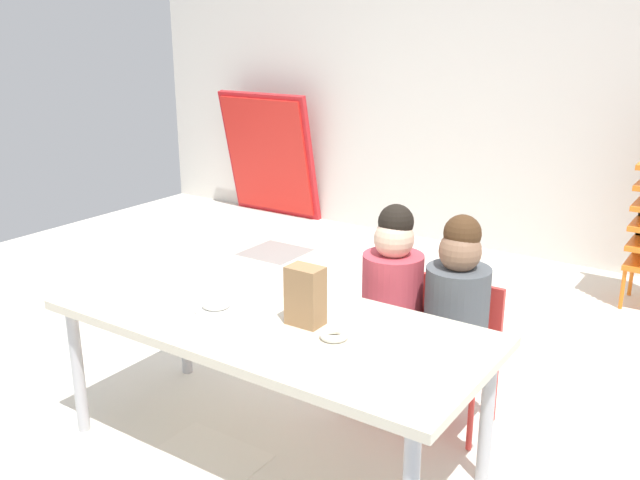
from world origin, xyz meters
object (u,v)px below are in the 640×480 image
at_px(paper_bag_brown, 305,296).
at_px(paper_plate_near_edge, 216,308).
at_px(seated_child_near_camera, 393,289).
at_px(seated_child_middle_seat, 458,304).
at_px(folded_activity_table, 269,155).
at_px(donut_powdered_on_plate, 216,303).
at_px(craft_table, 268,330).
at_px(donut_powdered_loose, 334,335).

xyz_separation_m(paper_bag_brown, paper_plate_near_edge, (-0.36, -0.08, -0.11)).
bearing_deg(seated_child_near_camera, seated_child_middle_seat, 0.00).
distance_m(folded_activity_table, donut_powdered_on_plate, 3.51).
distance_m(craft_table, donut_powdered_loose, 0.31).
relative_size(seated_child_middle_seat, paper_plate_near_edge, 5.10).
xyz_separation_m(seated_child_near_camera, donut_powdered_loose, (0.09, -0.61, 0.05)).
bearing_deg(donut_powdered_loose, donut_powdered_on_plate, -176.43).
height_order(paper_bag_brown, paper_plate_near_edge, paper_bag_brown).
bearing_deg(folded_activity_table, donut_powdered_on_plate, -55.24).
height_order(folded_activity_table, paper_plate_near_edge, folded_activity_table).
relative_size(craft_table, donut_powdered_on_plate, 14.93).
height_order(seated_child_middle_seat, paper_plate_near_edge, seated_child_middle_seat).
height_order(craft_table, paper_plate_near_edge, paper_plate_near_edge).
bearing_deg(craft_table, folded_activity_table, 128.01).
height_order(seated_child_middle_seat, folded_activity_table, folded_activity_table).
distance_m(craft_table, seated_child_middle_seat, 0.78).
height_order(donut_powdered_on_plate, donut_powdered_loose, donut_powdered_on_plate).
bearing_deg(donut_powdered_on_plate, seated_child_near_camera, 56.39).
xyz_separation_m(craft_table, donut_powdered_loose, (0.30, -0.01, 0.06)).
bearing_deg(donut_powdered_loose, craft_table, 177.39).
distance_m(folded_activity_table, paper_bag_brown, 3.67).
bearing_deg(paper_bag_brown, donut_powdered_on_plate, -167.75).
xyz_separation_m(craft_table, paper_plate_near_edge, (-0.22, -0.05, 0.05)).
height_order(seated_child_near_camera, donut_powdered_loose, seated_child_near_camera).
bearing_deg(folded_activity_table, paper_bag_brown, -49.86).
distance_m(seated_child_near_camera, seated_child_middle_seat, 0.29).
relative_size(seated_child_near_camera, paper_bag_brown, 4.17).
height_order(craft_table, donut_powdered_loose, donut_powdered_loose).
relative_size(paper_plate_near_edge, donut_powdered_on_plate, 1.60).
xyz_separation_m(seated_child_middle_seat, donut_powdered_on_plate, (-0.72, -0.64, 0.06)).
distance_m(paper_bag_brown, donut_powdered_loose, 0.19).
bearing_deg(craft_table, seated_child_near_camera, 70.60).
xyz_separation_m(donut_powdered_on_plate, donut_powdered_loose, (0.52, 0.03, -0.01)).
bearing_deg(paper_bag_brown, donut_powdered_loose, -16.89).
height_order(paper_plate_near_edge, donut_powdered_on_plate, donut_powdered_on_plate).
relative_size(craft_table, seated_child_near_camera, 1.83).
bearing_deg(seated_child_near_camera, paper_bag_brown, -96.30).
relative_size(seated_child_near_camera, folded_activity_table, 0.84).
relative_size(seated_child_near_camera, seated_child_middle_seat, 1.00).
distance_m(paper_bag_brown, donut_powdered_on_plate, 0.38).
bearing_deg(donut_powdered_loose, seated_child_near_camera, 98.60).
height_order(seated_child_middle_seat, donut_powdered_loose, seated_child_middle_seat).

